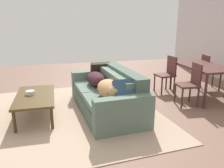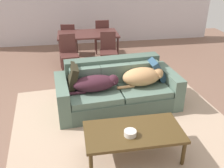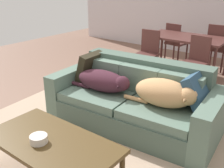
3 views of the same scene
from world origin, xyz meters
The scene contains 14 objects.
ground_plane centered at (0.00, 0.00, 0.00)m, with size 10.00×10.00×0.00m, color brown.
area_rug centered at (0.27, -0.66, 0.01)m, with size 3.47×3.33×0.01m, color tan.
couch centered at (0.27, 0.14, 0.31)m, with size 2.19×1.13×0.81m.
dog_on_left_cushion centered at (-0.11, -0.03, 0.55)m, with size 0.89×0.40×0.27m.
dog_on_right_cushion centered at (0.72, 0.06, 0.57)m, with size 0.84×0.45×0.31m.
throw_pillow_by_left_arm centered at (-0.50, 0.13, 0.61)m, with size 0.11×0.43×0.43m, color black.
throw_pillow_by_right_arm centered at (1.03, 0.26, 0.60)m, with size 0.11×0.41×0.41m, color navy.
coffee_table centered at (0.24, -1.21, 0.37)m, with size 1.28×0.66×0.41m.
bowl_on_coffee_table centered at (0.18, -1.30, 0.45)m, with size 0.16×0.16×0.07m, color silver.
dining_table centered at (-0.04, 2.38, 0.67)m, with size 1.48×0.83×0.74m.
dining_chair_near_left centered at (-0.54, 1.80, 0.49)m, with size 0.44×0.44×0.88m.
dining_chair_near_right centered at (0.39, 1.84, 0.49)m, with size 0.44×0.44×0.88m.
dining_chair_far_left centered at (-0.51, 2.93, 0.49)m, with size 0.46×0.46×0.88m.
dining_chair_far_right centered at (0.38, 2.95, 0.51)m, with size 0.40×0.40×0.94m.
Camera 3 is at (1.94, -2.52, 1.79)m, focal length 43.10 mm.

